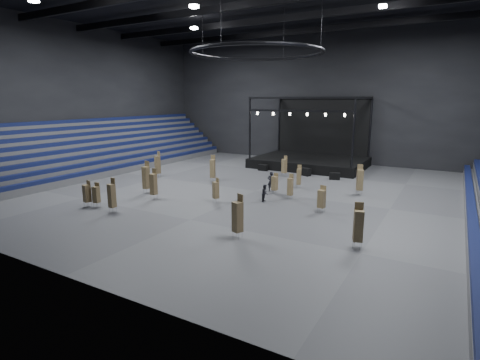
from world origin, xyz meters
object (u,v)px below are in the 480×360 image
Objects in this scene: chair_stack_2 at (360,179)px; chair_stack_10 at (284,166)px; chair_stack_11 at (154,184)px; chair_stack_15 at (146,177)px; chair_stack_13 at (213,168)px; flight_case_mid at (305,172)px; man_center at (271,181)px; flight_case_left at (263,168)px; chair_stack_5 at (158,164)px; flight_case_right at (335,176)px; chair_stack_7 at (96,194)px; chair_stack_14 at (87,193)px; chair_stack_6 at (299,176)px; chair_stack_4 at (216,190)px; crew_member at (265,193)px; chair_stack_8 at (358,225)px; chair_stack_12 at (275,183)px; chair_stack_9 at (290,186)px; chair_stack_1 at (112,195)px; chair_stack_3 at (322,198)px; chair_stack_0 at (238,216)px.

chair_stack_2 is 10.60m from chair_stack_10.
chair_stack_15 is (-2.11, 1.27, 0.15)m from chair_stack_11.
chair_stack_15 is at bearing -126.17° from chair_stack_13.
man_center is (-0.17, -9.05, 0.53)m from flight_case_mid.
chair_stack_5 reaches higher than flight_case_left.
chair_stack_10 is 0.84× the size of chair_stack_13.
chair_stack_5 reaches higher than flight_case_right.
flight_case_mid is at bearing 171.31° from flight_case_right.
man_center is (10.00, 6.67, -0.60)m from chair_stack_15.
chair_stack_13 is (6.82, 1.22, -0.04)m from chair_stack_5.
chair_stack_7 is at bearing -102.27° from flight_case_left.
chair_stack_5 is 12.71m from chair_stack_14.
chair_stack_10 reaches higher than chair_stack_6.
chair_stack_4 is 8.60m from chair_stack_13.
man_center is 1.28× the size of crew_member.
chair_stack_6 is at bearing 103.88° from chair_stack_8.
chair_stack_12 is 16.62m from chair_stack_14.
chair_stack_8 reaches higher than chair_stack_7.
chair_stack_9 is at bearing -46.17° from chair_stack_10.
chair_stack_13 is at bearing -102.80° from flight_case_left.
chair_stack_2 is 6.90m from chair_stack_9.
flight_case_left is 8.72m from chair_stack_13.
chair_stack_4 is at bearing -78.53° from flight_case_left.
chair_stack_8 reaches higher than chair_stack_1.
chair_stack_12 is (2.60, -8.27, -0.17)m from chair_stack_10.
chair_stack_9 is at bearing 112.53° from chair_stack_8.
chair_stack_9 is at bearing -76.64° from flight_case_mid.
chair_stack_7 is (-12.06, -15.03, -0.09)m from chair_stack_6.
chair_stack_1 is 0.89× the size of chair_stack_15.
chair_stack_5 is at bearing -146.96° from flight_case_mid.
chair_stack_8 is at bearing -33.87° from chair_stack_12.
chair_stack_7 is 0.73× the size of chair_stack_8.
chair_stack_6 reaches higher than chair_stack_3.
chair_stack_2 is 1.42× the size of chair_stack_12.
chair_stack_7 is (4.04, -11.94, -0.40)m from chair_stack_5.
chair_stack_12 is at bearing 108.24° from man_center.
flight_case_right is 20.10m from chair_stack_8.
chair_stack_9 is (5.18, 4.30, 0.04)m from chair_stack_4.
chair_stack_0 reaches higher than chair_stack_13.
chair_stack_14 is at bearing 118.42° from crew_member.
man_center is at bearing 60.94° from chair_stack_1.
chair_stack_9 is at bearing -14.69° from chair_stack_12.
chair_stack_2 is 1.29× the size of chair_stack_14.
crew_member is at bearing 14.71° from chair_stack_15.
man_center is at bearing 90.60° from chair_stack_4.
chair_stack_15 is (-10.18, -15.73, 1.13)m from flight_case_mid.
chair_stack_3 is 1.06× the size of chair_stack_7.
crew_member is (-0.64, -6.47, -0.43)m from chair_stack_6.
man_center is 3.91m from crew_member.
chair_stack_9 is 0.74× the size of chair_stack_15.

